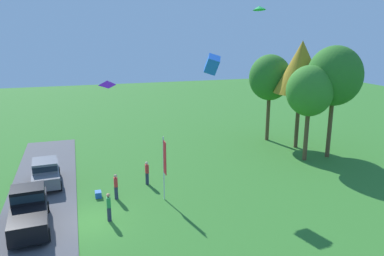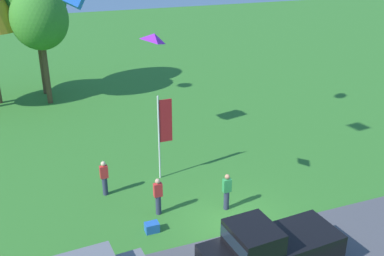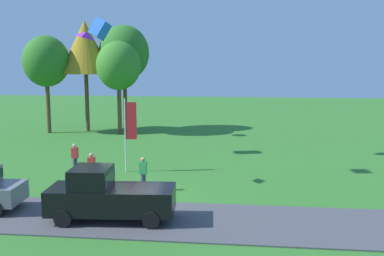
{
  "view_description": "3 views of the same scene",
  "coord_description": "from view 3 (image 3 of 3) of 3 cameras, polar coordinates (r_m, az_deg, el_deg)",
  "views": [
    {
      "loc": [
        20.43,
        -0.15,
        10.61
      ],
      "look_at": [
        1.57,
        5.78,
        5.54
      ],
      "focal_mm": 35.0,
      "sensor_mm": 36.0,
      "label": 1
    },
    {
      "loc": [
        -7.26,
        -13.84,
        10.99
      ],
      "look_at": [
        0.07,
        4.94,
        2.39
      ],
      "focal_mm": 42.0,
      "sensor_mm": 36.0,
      "label": 2
    },
    {
      "loc": [
        5.05,
        -19.92,
        6.39
      ],
      "look_at": [
        2.18,
        5.18,
        2.59
      ],
      "focal_mm": 42.0,
      "sensor_mm": 36.0,
      "label": 3
    }
  ],
  "objects": [
    {
      "name": "person_on_lawn",
      "position": [
        23.8,
        -12.62,
        -5.06
      ],
      "size": [
        0.36,
        0.24,
        1.71
      ],
      "color": "#2D334C",
      "rests_on": "ground"
    },
    {
      "name": "pavement_strip",
      "position": [
        18.96,
        -9.5,
        -11.17
      ],
      "size": [
        36.0,
        4.4,
        0.06
      ],
      "primitive_type": "cube",
      "color": "#4C4C51",
      "rests_on": "ground"
    },
    {
      "name": "tree_far_right",
      "position": [
        41.93,
        -8.61,
        9.38
      ],
      "size": [
        4.55,
        4.55,
        9.6
      ],
      "color": "brown",
      "rests_on": "ground"
    },
    {
      "name": "flag_banner",
      "position": [
        25.91,
        -7.99,
        0.29
      ],
      "size": [
        0.71,
        0.08,
        4.27
      ],
      "color": "silver",
      "rests_on": "ground"
    },
    {
      "name": "person_beside_suv",
      "position": [
        26.61,
        -14.64,
        -3.69
      ],
      "size": [
        0.36,
        0.24,
        1.71
      ],
      "color": "#2D334C",
      "rests_on": "ground"
    },
    {
      "name": "tree_left_of_center",
      "position": [
        41.86,
        -13.41,
        9.9
      ],
      "size": [
        4.7,
        4.7,
        9.93
      ],
      "color": "brown",
      "rests_on": "ground"
    },
    {
      "name": "person_watching_sky",
      "position": [
        22.35,
        -6.22,
        -5.79
      ],
      "size": [
        0.36,
        0.24,
        1.71
      ],
      "color": "#2D334C",
      "rests_on": "ground"
    },
    {
      "name": "cooler_box",
      "position": [
        23.17,
        -14.97,
        -7.25
      ],
      "size": [
        0.56,
        0.4,
        0.4
      ],
      "primitive_type": "cube",
      "color": "blue",
      "rests_on": "ground"
    },
    {
      "name": "kite_diamond_mid_center",
      "position": [
        23.01,
        -13.28,
        11.44
      ],
      "size": [
        0.85,
        0.83,
        0.49
      ],
      "primitive_type": "pyramid",
      "rotation": [
        0.28,
        0.0,
        1.63
      ],
      "color": "purple"
    },
    {
      "name": "ground_plane",
      "position": [
        21.52,
        -7.44,
        -8.8
      ],
      "size": [
        120.0,
        120.0,
        0.0
      ],
      "primitive_type": "plane",
      "color": "#337528"
    },
    {
      "name": "car_pickup_far_end",
      "position": [
        18.43,
        -10.78,
        -8.27
      ],
      "size": [
        5.12,
        2.32,
        2.14
      ],
      "color": "black",
      "rests_on": "ground"
    },
    {
      "name": "tree_center_back",
      "position": [
        39.6,
        -9.32,
        7.77
      ],
      "size": [
        3.82,
        3.82,
        8.07
      ],
      "color": "brown",
      "rests_on": "ground"
    },
    {
      "name": "tree_far_left",
      "position": [
        41.73,
        -18.04,
        8.02
      ],
      "size": [
        4.06,
        4.06,
        8.58
      ],
      "color": "brown",
      "rests_on": "ground"
    },
    {
      "name": "kite_box_trailing_tail",
      "position": [
        30.58,
        -11.61,
        12.23
      ],
      "size": [
        1.47,
        1.22,
        1.58
      ],
      "primitive_type": "cube",
      "rotation": [
        0.46,
        0.3,
        1.3
      ],
      "color": "blue"
    }
  ]
}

